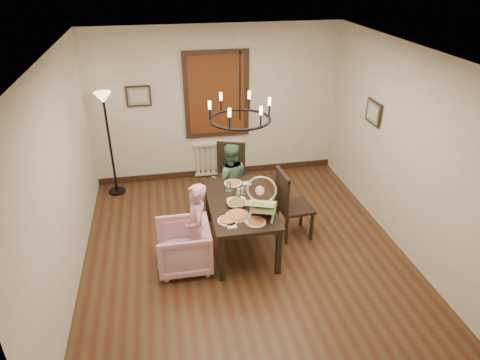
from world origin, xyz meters
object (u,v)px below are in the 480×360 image
object	(u,v)px
chair_far	(229,177)
drinking_glass	(238,197)
seated_man	(230,186)
elderly_woman	(197,236)
armchair	(184,247)
dining_table	(240,207)
floor_lamp	(110,146)
baby_bouncer	(262,202)
chair_right	(295,203)

from	to	relation	value
chair_far	drinking_glass	distance (m)	1.15
chair_far	seated_man	xyz separation A→B (m)	(-0.03, -0.26, -0.03)
elderly_woman	seated_man	xyz separation A→B (m)	(0.66, 1.30, -0.02)
armchair	dining_table	bearing A→B (deg)	112.69
dining_table	chair_far	xyz separation A→B (m)	(0.04, 1.14, -0.10)
dining_table	elderly_woman	size ratio (longest dim) A/B	1.47
armchair	floor_lamp	xyz separation A→B (m)	(-1.03, 2.32, 0.57)
armchair	baby_bouncer	world-z (taller)	baby_bouncer
armchair	chair_right	bearing A→B (deg)	104.99
chair_right	elderly_woman	bearing A→B (deg)	104.71
chair_far	baby_bouncer	xyz separation A→B (m)	(0.19, -1.51, 0.38)
seated_man	floor_lamp	xyz separation A→B (m)	(-1.88, 1.10, 0.39)
seated_man	armchair	bearing A→B (deg)	58.31
baby_bouncer	floor_lamp	distance (m)	3.15
dining_table	armchair	world-z (taller)	dining_table
armchair	seated_man	bearing A→B (deg)	145.72
baby_bouncer	drinking_glass	world-z (taller)	baby_bouncer
chair_far	chair_right	distance (m)	1.32
baby_bouncer	floor_lamp	world-z (taller)	floor_lamp
elderly_woman	seated_man	world-z (taller)	elderly_woman
chair_right	elderly_woman	distance (m)	1.59
dining_table	armchair	bearing A→B (deg)	-157.48
floor_lamp	chair_right	bearing A→B (deg)	-34.60
dining_table	chair_far	size ratio (longest dim) A/B	1.44
chair_right	armchair	world-z (taller)	chair_right
chair_right	armchair	size ratio (longest dim) A/B	1.52
chair_right	baby_bouncer	size ratio (longest dim) A/B	1.91
chair_right	floor_lamp	world-z (taller)	floor_lamp
dining_table	armchair	xyz separation A→B (m)	(-0.84, -0.34, -0.32)
elderly_woman	chair_right	bearing A→B (deg)	108.14
chair_right	floor_lamp	bearing A→B (deg)	51.24
floor_lamp	seated_man	bearing A→B (deg)	-30.32
elderly_woman	floor_lamp	size ratio (longest dim) A/B	0.59
drinking_glass	elderly_woman	bearing A→B (deg)	-144.85
chair_right	chair_far	bearing A→B (deg)	33.75
floor_lamp	chair_far	bearing A→B (deg)	-23.65
seated_man	baby_bouncer	bearing A→B (deg)	102.99
armchair	baby_bouncer	xyz separation A→B (m)	(1.07, -0.03, 0.59)
armchair	elderly_woman	world-z (taller)	elderly_woman
chair_right	floor_lamp	distance (m)	3.33
chair_far	elderly_woman	xyz separation A→B (m)	(-0.69, -1.56, -0.01)
chair_far	armchair	world-z (taller)	chair_far
elderly_woman	baby_bouncer	distance (m)	0.96
chair_far	chair_right	bearing A→B (deg)	-32.93
chair_far	seated_man	size ratio (longest dim) A/B	1.05
armchair	seated_man	world-z (taller)	seated_man
seated_man	baby_bouncer	distance (m)	1.33
dining_table	floor_lamp	bearing A→B (deg)	133.68
armchair	floor_lamp	bearing A→B (deg)	-155.61
seated_man	dining_table	bearing A→B (deg)	92.60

